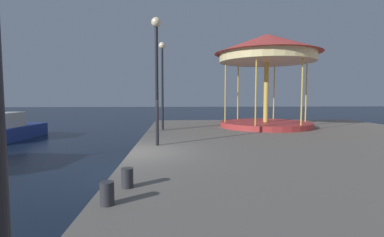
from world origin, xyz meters
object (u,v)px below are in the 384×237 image
(carousel, at_px, (267,58))
(lamp_post_mid_promenade, at_px, (157,60))
(bollard_north, at_px, (127,178))
(motorboat_blue, at_px, (12,129))
(bollard_south, at_px, (107,193))
(lamp_post_far_end, at_px, (162,71))

(carousel, bearing_deg, lamp_post_mid_promenade, -135.19)
(lamp_post_mid_promenade, distance_m, bollard_north, 5.75)
(motorboat_blue, xyz_separation_m, lamp_post_mid_promenade, (9.26, -7.14, 3.36))
(motorboat_blue, xyz_separation_m, carousel, (15.33, -1.11, 4.28))
(lamp_post_mid_promenade, height_order, bollard_north, lamp_post_mid_promenade)
(carousel, height_order, lamp_post_mid_promenade, carousel)
(carousel, distance_m, lamp_post_mid_promenade, 8.60)
(carousel, height_order, bollard_south, carousel)
(lamp_post_far_end, distance_m, bollard_south, 11.13)
(lamp_post_far_end, bearing_deg, carousel, 10.53)
(motorboat_blue, distance_m, bollard_south, 15.66)
(bollard_south, distance_m, bollard_north, 0.93)
(lamp_post_mid_promenade, xyz_separation_m, lamp_post_far_end, (-0.02, 4.90, 0.01))
(lamp_post_mid_promenade, bearing_deg, bollard_north, -93.35)
(bollard_south, bearing_deg, carousel, 61.09)
(lamp_post_mid_promenade, xyz_separation_m, bollard_north, (-0.29, -4.91, -2.98))
(motorboat_blue, height_order, bollard_south, motorboat_blue)
(carousel, distance_m, lamp_post_far_end, 6.26)
(carousel, bearing_deg, bollard_north, -120.16)
(carousel, distance_m, bollard_south, 14.08)
(motorboat_blue, distance_m, carousel, 15.95)
(motorboat_blue, height_order, bollard_north, motorboat_blue)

